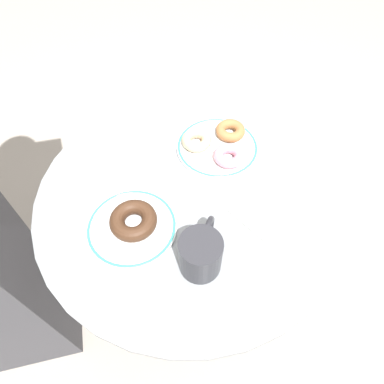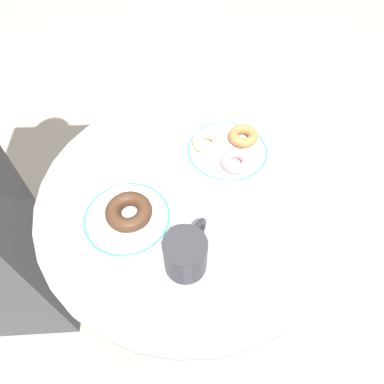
{
  "view_description": "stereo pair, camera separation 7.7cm",
  "coord_description": "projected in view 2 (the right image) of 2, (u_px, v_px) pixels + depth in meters",
  "views": [
    {
      "loc": [
        -0.36,
        -0.3,
        1.37
      ],
      "look_at": [
        -0.0,
        -0.01,
        0.75
      ],
      "focal_mm": 31.7,
      "sensor_mm": 36.0,
      "label": 1
    },
    {
      "loc": [
        -0.3,
        -0.36,
        1.37
      ],
      "look_at": [
        -0.0,
        -0.01,
        0.75
      ],
      "focal_mm": 31.7,
      "sensor_mm": 36.0,
      "label": 2
    }
  ],
  "objects": [
    {
      "name": "plate_right",
      "position": [
        227.0,
        151.0,
        0.86
      ],
      "size": [
        0.21,
        0.21,
        0.01
      ],
      "color": "white",
      "rests_on": "cafe_table"
    },
    {
      "name": "cafe_table",
      "position": [
        191.0,
        241.0,
        0.99
      ],
      "size": [
        0.72,
        0.72,
        0.73
      ],
      "color": "gray",
      "rests_on": "ground"
    },
    {
      "name": "donut_cinnamon",
      "position": [
        243.0,
        136.0,
        0.87
      ],
      "size": [
        0.08,
        0.08,
        0.03
      ],
      "primitive_type": "torus",
      "rotation": [
        0.0,
        0.0,
        4.68
      ],
      "color": "#A36B3D",
      "rests_on": "plate_right"
    },
    {
      "name": "coffee_mug",
      "position": [
        186.0,
        253.0,
        0.65
      ],
      "size": [
        0.12,
        0.08,
        0.09
      ],
      "color": "#28282D",
      "rests_on": "cafe_table"
    },
    {
      "name": "plate_left",
      "position": [
        127.0,
        218.0,
        0.75
      ],
      "size": [
        0.2,
        0.2,
        0.01
      ],
      "color": "white",
      "rests_on": "cafe_table"
    },
    {
      "name": "ground_plane",
      "position": [
        191.0,
        298.0,
        1.39
      ],
      "size": [
        7.0,
        7.0,
        0.02
      ],
      "primitive_type": "cube",
      "color": "#9E9389"
    },
    {
      "name": "donut_chocolate",
      "position": [
        129.0,
        212.0,
        0.73
      ],
      "size": [
        0.13,
        0.13,
        0.03
      ],
      "primitive_type": "torus",
      "rotation": [
        0.0,
        0.0,
        4.38
      ],
      "color": "#422819",
      "rests_on": "plate_left"
    },
    {
      "name": "paper_napkin",
      "position": [
        265.0,
        219.0,
        0.75
      ],
      "size": [
        0.15,
        0.13,
        0.01
      ],
      "primitive_type": "cube",
      "rotation": [
        0.0,
        0.0,
        -0.13
      ],
      "color": "white",
      "rests_on": "cafe_table"
    },
    {
      "name": "donut_glazed",
      "position": [
        207.0,
        141.0,
        0.86
      ],
      "size": [
        0.08,
        0.08,
        0.03
      ],
      "primitive_type": "torus",
      "rotation": [
        0.0,
        0.0,
        4.64
      ],
      "color": "#E0B789",
      "rests_on": "plate_right"
    },
    {
      "name": "donut_pink_frosted",
      "position": [
        236.0,
        161.0,
        0.82
      ],
      "size": [
        0.1,
        0.1,
        0.03
      ],
      "primitive_type": "torus",
      "rotation": [
        0.0,
        0.0,
        3.6
      ],
      "color": "pink",
      "rests_on": "plate_right"
    }
  ]
}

